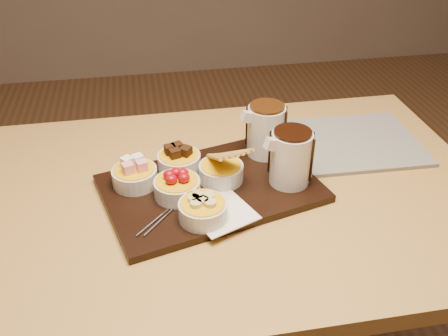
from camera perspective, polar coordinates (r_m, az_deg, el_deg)
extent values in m
cube|color=#B88C44|center=(1.14, 0.25, -3.33)|extent=(1.20, 0.80, 0.04)
cylinder|color=#B88C44|center=(1.67, -20.85, -8.49)|extent=(0.06, 0.06, 0.71)
cylinder|color=#B88C44|center=(1.77, 15.66, -4.55)|extent=(0.06, 0.06, 0.71)
cube|color=black|center=(1.11, -1.52, -2.34)|extent=(0.52, 0.41, 0.02)
cube|color=white|center=(1.03, -0.32, -5.11)|extent=(0.16, 0.16, 0.00)
cylinder|color=beige|center=(1.12, -10.15, -0.99)|extent=(0.10, 0.10, 0.04)
cylinder|color=beige|center=(1.16, -5.14, 0.68)|extent=(0.10, 0.10, 0.04)
cylinder|color=beige|center=(1.07, -5.37, -2.31)|extent=(0.10, 0.10, 0.04)
cylinder|color=beige|center=(1.11, -0.33, -0.52)|extent=(0.10, 0.10, 0.04)
cylinder|color=beige|center=(1.00, -2.41, -4.92)|extent=(0.10, 0.10, 0.04)
cylinder|color=silver|center=(1.10, 7.63, 1.11)|extent=(0.11, 0.11, 0.12)
cylinder|color=silver|center=(1.19, 4.81, 4.27)|extent=(0.11, 0.11, 0.12)
cube|color=beige|center=(1.33, 14.24, 2.85)|extent=(0.35, 0.28, 0.01)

